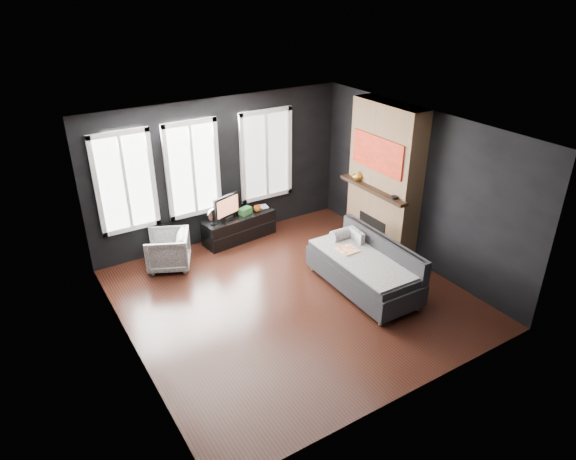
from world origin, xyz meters
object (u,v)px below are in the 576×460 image
book (260,203)px  mantel_vase (357,175)px  mug (257,208)px  monitor (227,206)px  media_console (239,227)px  armchair (168,249)px  sofa (364,266)px

book → mantel_vase: size_ratio=1.12×
mug → book: bearing=45.0°
monitor → book: monitor is taller
mug → book: size_ratio=0.66×
media_console → monitor: bearing=-178.2°
armchair → monitor: (1.27, 0.25, 0.41)m
sofa → armchair: size_ratio=2.78×
mug → mantel_vase: 2.02m
media_console → book: bearing=6.4°
sofa → armchair: sofa is taller
book → armchair: bearing=-168.6°
media_console → armchair: bearing=-175.8°
media_console → mantel_vase: bearing=-39.4°
sofa → mug: bearing=101.7°
armchair → media_console: 1.55m
media_console → sofa: bearing=-77.7°
mantel_vase → mug: bearing=140.7°
armchair → monitor: monitor is taller
armchair → mug: (1.92, 0.28, 0.20)m
sofa → armchair: bearing=137.0°
mantel_vase → book: bearing=135.1°
monitor → mug: (0.66, 0.03, -0.21)m
mug → book: 0.19m
book → mantel_vase: mantel_vase is taller
monitor → mantel_vase: (2.10, -1.15, 0.55)m
monitor → sofa: bearing=-85.0°
armchair → mantel_vase: size_ratio=3.87×
book → sofa: bearing=-82.4°
media_console → monitor: monitor is taller
armchair → mantel_vase: 3.62m
armchair → monitor: size_ratio=1.17×
sofa → media_console: sofa is taller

